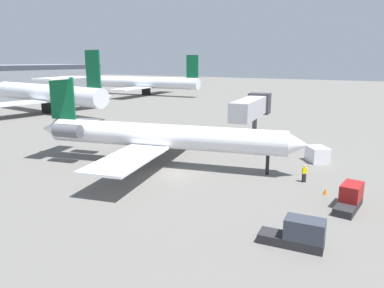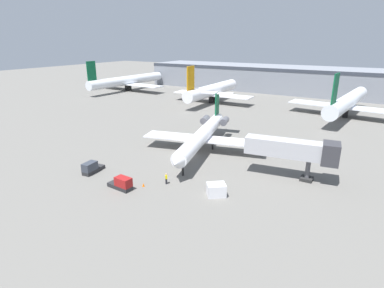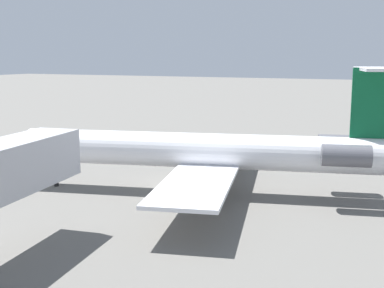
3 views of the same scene
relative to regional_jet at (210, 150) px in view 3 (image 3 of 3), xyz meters
The scene contains 6 objects.
ground_plane 5.17m from the regional_jet, 117.16° to the right, with size 400.00×400.00×0.10m, color #66635E.
regional_jet is the anchor object (origin of this frame).
ground_crew_marshaller 16.34m from the regional_jet, 80.88° to the right, with size 0.47×0.47×1.69m.
baggage_tug_lead 20.91m from the regional_jet, 95.27° to the right, with size 4.09×1.68×1.90m.
baggage_tug_trailing 21.59m from the regional_jet, 118.34° to the right, with size 1.83×4.13×1.90m.
traffic_cone_near 18.66m from the regional_jet, 89.44° to the right, with size 0.36×0.36×0.55m.
Camera 3 is at (35.93, 17.74, 10.27)m, focal length 47.29 mm.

